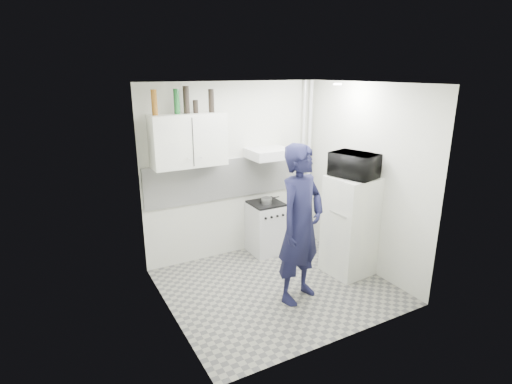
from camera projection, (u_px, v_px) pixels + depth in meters
name	position (u px, v px, depth m)	size (l,w,h in m)	color
floor	(277.00, 286.00, 5.28)	(2.80, 2.80, 0.00)	gray
ceiling	(280.00, 83.00, 4.52)	(2.80, 2.80, 0.00)	white
wall_back	(234.00, 171.00, 5.95)	(2.80, 2.80, 0.00)	beige
wall_left	(167.00, 211.00, 4.26)	(2.60, 2.60, 0.00)	beige
wall_right	(364.00, 179.00, 5.54)	(2.60, 2.60, 0.00)	beige
person	(301.00, 225.00, 4.76)	(0.71, 0.47, 1.95)	black
stove	(266.00, 228.00, 6.19)	(0.49, 0.49, 0.79)	silver
fridge	(350.00, 226.00, 5.48)	(0.57, 0.57, 1.39)	white
stove_top	(266.00, 203.00, 6.07)	(0.47, 0.47, 0.03)	black
saucepan	(267.00, 201.00, 6.01)	(0.16, 0.16, 0.09)	silver
microwave	(354.00, 165.00, 5.23)	(0.40, 0.59, 0.32)	black
bottle_a	(154.00, 102.00, 4.96)	(0.07, 0.07, 0.32)	brown
bottle_c	(177.00, 101.00, 5.09)	(0.08, 0.08, 0.32)	#144C1E
bottle_d	(186.00, 100.00, 5.15)	(0.08, 0.08, 0.35)	black
canister_a	(196.00, 107.00, 5.23)	(0.07, 0.07, 0.17)	black
bottle_e	(211.00, 101.00, 5.31)	(0.08, 0.08, 0.30)	black
upper_cabinet	(188.00, 140.00, 5.30)	(1.00, 0.35, 0.70)	white
range_hood	(269.00, 153.00, 5.87)	(0.60, 0.50, 0.14)	silver
backsplash	(235.00, 178.00, 5.97)	(2.74, 0.03, 0.60)	white
pipe_a	(309.00, 163.00, 6.48)	(0.05, 0.05, 2.60)	silver
pipe_b	(303.00, 164.00, 6.42)	(0.04, 0.04, 2.60)	silver
ceiling_spot_fixture	(338.00, 84.00, 5.15)	(0.10, 0.10, 0.02)	white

